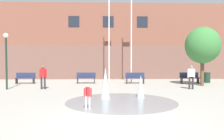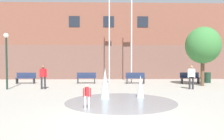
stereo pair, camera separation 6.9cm
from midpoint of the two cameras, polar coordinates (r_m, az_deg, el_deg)
The scene contains 15 objects.
ground_plane at distance 6.97m, azimuth 0.52°, elevation -13.33°, with size 100.00×100.00×0.00m, color #9E998E.
library_building at distance 25.57m, azimuth -1.15°, elevation 6.95°, with size 36.00×6.05×7.85m.
splash_fountain at distance 10.76m, azimuth 1.68°, elevation -5.07°, with size 5.14×5.14×1.55m.
park_bench_under_left_flagpole at distance 19.52m, azimuth -21.79°, elevation -1.92°, with size 1.60×0.44×0.91m.
park_bench_under_right_flagpole at distance 18.42m, azimuth -6.91°, elevation -2.02°, with size 1.60×0.44×0.91m.
park_bench_near_trashcan at distance 18.32m, azimuth 5.94°, elevation -2.04°, with size 1.60×0.44×0.91m.
park_bench_far_right at distance 19.55m, azimuth 19.49°, elevation -1.89°, with size 1.60×0.44×0.91m.
teen_by_trashcan at distance 15.28m, azimuth -17.70°, elevation -1.31°, with size 0.50×0.32×1.59m.
child_running at distance 8.62m, azimuth -6.60°, elevation -6.35°, with size 0.31×0.24×0.99m.
adult_in_red at distance 15.43m, azimuth 19.87°, elevation -1.30°, with size 0.50×0.35×1.59m.
flagpole_left at distance 18.98m, azimuth -0.81°, elevation 10.88°, with size 0.80×0.10×8.88m.
flagpole_right at distance 19.10m, azimuth 5.05°, elevation 10.69°, with size 0.80×0.10×8.80m.
lamp_post_left_lane at distance 15.97m, azimuth -26.03°, elevation 4.14°, with size 0.32×0.32×3.72m.
trash_can at distance 20.57m, azimuth 23.45°, elevation -1.82°, with size 0.56×0.56×0.90m, color #193323.
street_tree_near_building at distance 17.91m, azimuth 22.49°, elevation 5.95°, with size 2.59×2.59×4.45m.
Camera 1 is at (-0.30, -6.70, 1.88)m, focal length 35.00 mm.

